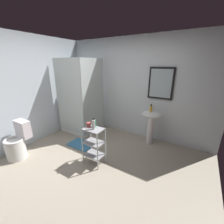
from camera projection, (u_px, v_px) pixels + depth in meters
The scene contains 13 objects.
ground_plane at pixel (88, 170), 2.71m from camera, with size 4.20×4.20×0.02m, color #A69B87.
wall_back at pixel (132, 88), 3.79m from camera, with size 4.20×0.14×2.50m.
wall_left at pixel (20, 93), 3.21m from camera, with size 0.10×4.20×2.50m, color silver.
shower_stall at pixel (83, 115), 4.11m from camera, with size 0.92×0.92×2.00m.
pedestal_sink at pixel (151, 121), 3.41m from camera, with size 0.46×0.37×0.81m.
sink_faucet at pixel (154, 109), 3.41m from camera, with size 0.03×0.03×0.10m, color silver.
toilet at pixel (18, 143), 2.98m from camera, with size 0.37×0.49×0.76m.
storage_cart at pixel (94, 143), 2.76m from camera, with size 0.38×0.28×0.74m.
hand_soap_bottle at pixel (151, 108), 3.33m from camera, with size 0.06×0.06×0.18m.
body_wash_bottle_green at pixel (94, 123), 2.72m from camera, with size 0.07×0.07×0.17m.
lotion_bottle_white at pixel (93, 124), 2.61m from camera, with size 0.06×0.06×0.22m.
rinse_cup at pixel (89, 125), 2.72m from camera, with size 0.08×0.08×0.09m, color #B24742.
bath_mat at pixel (81, 144), 3.52m from camera, with size 0.60×0.40×0.02m, color teal.
Camera 1 is at (1.55, -1.65, 1.89)m, focal length 23.21 mm.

